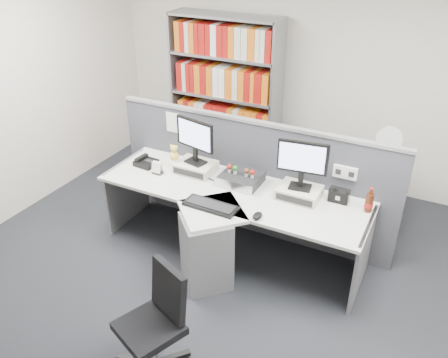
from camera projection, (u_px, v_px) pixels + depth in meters
The scene contains 21 objects.
ground at pixel (191, 301), 4.07m from camera, with size 5.50×5.50×0.00m, color #2A2C32.
room_shell at pixel (182, 111), 3.19m from camera, with size 5.04×5.54×2.72m.
partition at pixel (251, 177), 4.72m from camera, with size 3.00×0.08×1.27m.
desk at pixel (221, 225), 4.31m from camera, with size 2.60×1.20×0.72m.
monitor_riser_left at pixel (196, 167), 4.65m from camera, with size 0.38×0.31×0.10m.
monitor_riser_right at pixel (299, 193), 4.21m from camera, with size 0.38×0.31×0.10m.
monitor_left at pixel (195, 138), 4.49m from camera, with size 0.45×0.18×0.46m.
monitor_right at pixel (302, 161), 4.05m from camera, with size 0.45×0.17×0.46m.
desktop_pc at pixel (241, 179), 4.44m from camera, with size 0.38×0.34×0.10m.
figurines at pixel (241, 170), 4.37m from camera, with size 0.29×0.05×0.09m.
keyboard at pixel (211, 206), 4.08m from camera, with size 0.50×0.20×0.03m.
mouse at pixel (257, 216), 3.93m from camera, with size 0.08×0.12×0.05m, color black.
desk_phone at pixel (146, 162), 4.78m from camera, with size 0.22×0.20×0.09m.
desk_calendar at pixel (157, 169), 4.61m from camera, with size 0.11×0.08×0.13m.
plush_toy at pixel (174, 154), 4.63m from camera, with size 0.10×0.10×0.17m.
speaker at pixel (339, 196), 4.14m from camera, with size 0.18×0.10×0.12m, color black.
cola_bottle at pixel (369, 203), 3.99m from camera, with size 0.07×0.07×0.23m.
shelving_unit at pixel (225, 98), 5.85m from camera, with size 1.41×0.40×2.00m.
filing_cabinet at pixel (379, 195), 4.97m from camera, with size 0.45×0.61×0.70m.
desk_fan at pixel (389, 142), 4.66m from camera, with size 0.27×0.16×0.46m.
office_chair at pixel (157, 319), 3.28m from camera, with size 0.57×0.58×0.86m.
Camera 1 is at (1.64, -2.55, 2.94)m, focal length 36.82 mm.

